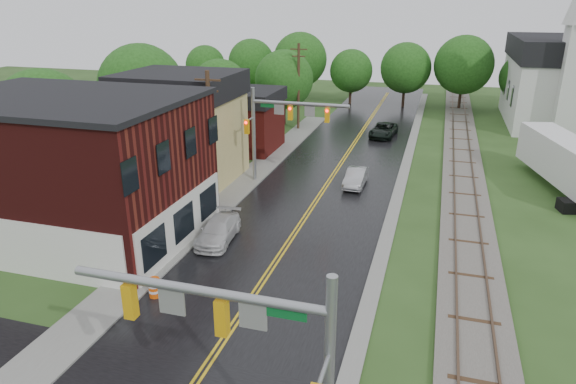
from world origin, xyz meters
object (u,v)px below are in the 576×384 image
at_px(tree_left_b, 143,89).
at_px(construction_barrel, 154,288).
at_px(suv_dark, 384,130).
at_px(brick_building, 70,168).
at_px(sedan_silver, 356,178).
at_px(traffic_signal_far, 281,119).
at_px(utility_pole_b, 211,136).
at_px(church, 563,72).
at_px(traffic_signal_near, 250,339).
at_px(utility_pole_c, 298,85).
at_px(tree_left_a, 45,118).
at_px(pickup_white, 218,231).
at_px(tree_left_e, 285,81).
at_px(semi_trailer, 566,161).
at_px(tree_left_c, 221,91).

height_order(tree_left_b, construction_barrel, tree_left_b).
relative_size(suv_dark, construction_barrel, 5.10).
xyz_separation_m(brick_building, construction_barrel, (8.04, -5.00, -3.67)).
bearing_deg(sedan_silver, suv_dark, 89.94).
bearing_deg(tree_left_b, traffic_signal_far, -18.81).
height_order(utility_pole_b, tree_left_b, tree_left_b).
bearing_deg(tree_left_b, church, 29.99).
bearing_deg(tree_left_b, traffic_signal_near, -54.51).
relative_size(traffic_signal_near, utility_pole_c, 0.82).
distance_m(utility_pole_b, tree_left_a, 13.05).
bearing_deg(utility_pole_b, traffic_signal_far, 56.32).
xyz_separation_m(utility_pole_b, pickup_white, (2.82, -5.58, -4.08)).
distance_m(traffic_signal_far, utility_pole_b, 6.01).
bearing_deg(tree_left_a, suv_dark, 44.07).
distance_m(traffic_signal_near, tree_left_a, 30.66).
height_order(pickup_white, construction_barrel, pickup_white).
bearing_deg(suv_dark, tree_left_e, 172.86).
height_order(sedan_silver, construction_barrel, sedan_silver).
relative_size(traffic_signal_far, suv_dark, 1.48).
xyz_separation_m(suv_dark, semi_trailer, (14.46, -11.92, 1.54)).
bearing_deg(sedan_silver, utility_pole_b, -144.97).
bearing_deg(tree_left_b, utility_pole_c, 47.61).
relative_size(tree_left_b, tree_left_e, 1.19).
xyz_separation_m(sedan_silver, semi_trailer, (14.73, 3.47, 1.58)).
bearing_deg(sedan_silver, semi_trailer, 14.20).
relative_size(church, tree_left_c, 2.61).
height_order(traffic_signal_near, utility_pole_b, utility_pole_b).
bearing_deg(church, construction_barrel, -119.20).
height_order(traffic_signal_far, construction_barrel, traffic_signal_far).
xyz_separation_m(tree_left_b, pickup_white, (13.86, -15.48, -5.07)).
bearing_deg(brick_building, pickup_white, 9.49).
xyz_separation_m(traffic_signal_far, suv_dark, (5.86, 16.43, -4.29)).
distance_m(tree_left_a, suv_dark, 31.28).
distance_m(utility_pole_b, tree_left_e, 23.99).
height_order(traffic_signal_near, semi_trailer, traffic_signal_near).
distance_m(utility_pole_b, tree_left_b, 14.87).
bearing_deg(traffic_signal_far, traffic_signal_near, -74.48).
xyz_separation_m(brick_building, traffic_signal_near, (15.96, -13.00, 0.82)).
bearing_deg(tree_left_c, church, 22.24).
bearing_deg(utility_pole_c, pickup_white, -84.17).
bearing_deg(brick_building, traffic_signal_near, -39.17).
height_order(brick_building, church, church).
relative_size(church, semi_trailer, 1.66).
relative_size(brick_building, tree_left_e, 1.75).
bearing_deg(utility_pole_c, utility_pole_b, -90.00).
height_order(church, construction_barrel, church).
relative_size(tree_left_c, tree_left_e, 0.94).
bearing_deg(semi_trailer, traffic_signal_far, -167.48).
bearing_deg(tree_left_c, suv_dark, 12.28).
relative_size(tree_left_a, construction_barrel, 8.94).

